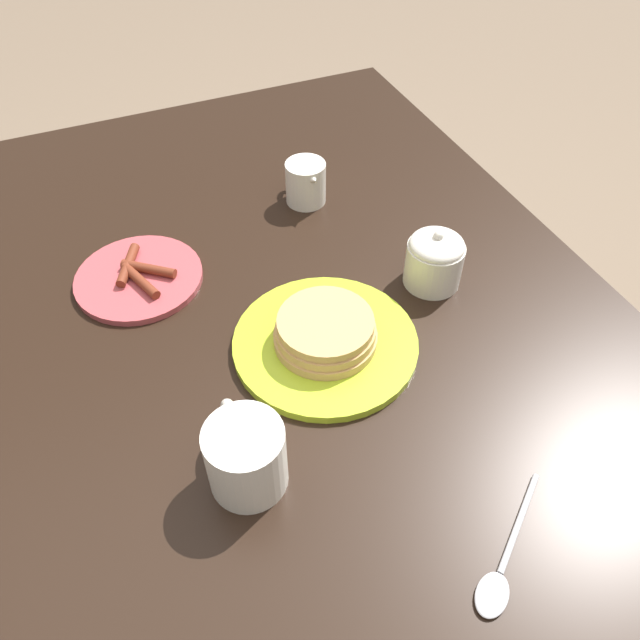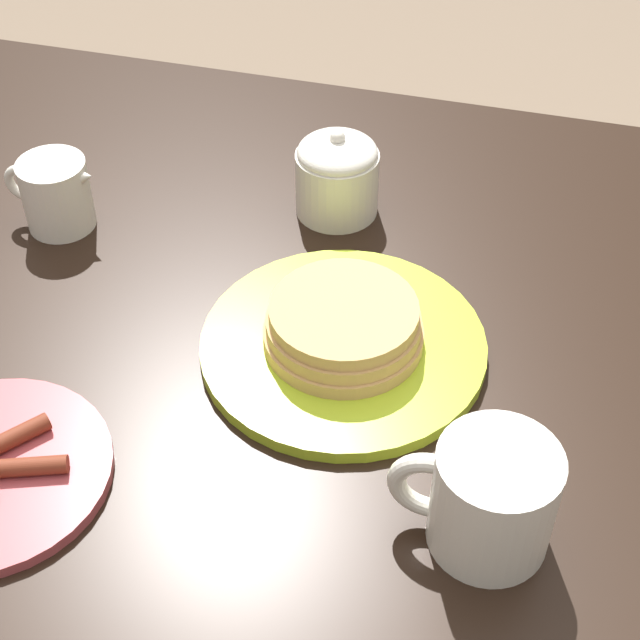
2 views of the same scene
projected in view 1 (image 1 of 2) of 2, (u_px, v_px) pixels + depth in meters
The scene contains 8 objects.
ground_plane at pixel (314, 565), 1.39m from camera, with size 8.00×8.00×0.00m, color #7A6651.
dining_table at pixel (311, 391), 0.92m from camera, with size 1.36×0.87×0.77m.
pancake_plate at pixel (325, 337), 0.80m from camera, with size 0.24×0.24×0.05m.
side_plate_bacon at pixel (139, 277), 0.90m from camera, with size 0.18×0.18×0.02m.
coffee_mug at pixel (245, 455), 0.65m from camera, with size 0.12×0.09×0.09m.
creamer_pitcher at pixel (306, 182), 1.01m from camera, with size 0.10×0.07×0.08m.
sugar_bowl at pixel (435, 259), 0.87m from camera, with size 0.08×0.08×0.09m.
spoon at pixel (501, 570), 0.61m from camera, with size 0.12×0.15×0.01m.
Camera 1 is at (-0.52, 0.21, 1.39)m, focal length 35.00 mm.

